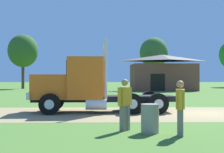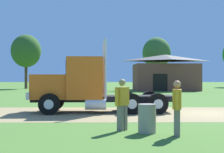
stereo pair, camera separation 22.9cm
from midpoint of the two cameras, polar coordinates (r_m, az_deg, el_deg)
name	(u,v)px [view 2 (the right image)]	position (r m, az deg, el deg)	size (l,w,h in m)	color
ground_plane	(206,113)	(16.61, 16.59, -6.27)	(200.00, 200.00, 0.00)	#48722B
dirt_track	(206,113)	(16.61, 16.59, -6.26)	(120.00, 6.30, 0.01)	#968358
truck_foreground_white	(83,86)	(16.47, -4.78, -1.76)	(7.35, 2.87, 3.66)	black
visitor_standing_near	(122,102)	(10.81, 2.42, -4.59)	(0.49, 0.55, 1.72)	gold
visitor_walking_mid	(177,106)	(9.99, 12.06, -5.05)	(0.37, 0.68, 1.68)	gold
steel_barrel	(147,119)	(10.45, 6.82, -7.37)	(0.57, 0.57, 0.92)	gray
shed_building	(165,73)	(43.58, 9.54, 0.57)	(8.80, 6.12, 4.78)	brown
tree_mid	(26,51)	(51.47, -14.81, 4.35)	(4.57, 4.57, 8.32)	#513823
tree_right	(157,53)	(50.44, 8.00, 4.12)	(4.36, 4.36, 7.92)	#513823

